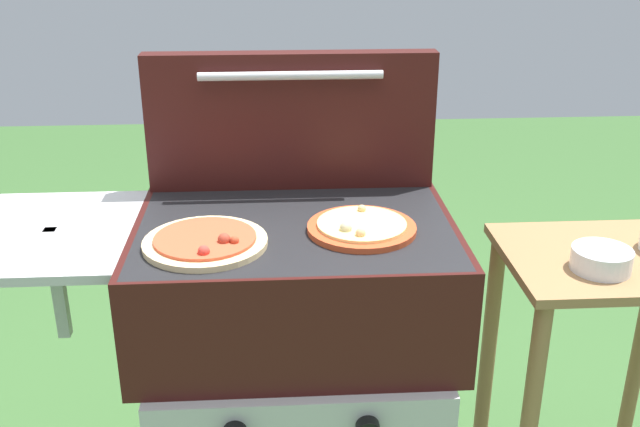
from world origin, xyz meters
name	(u,v)px	position (x,y,z in m)	size (l,w,h in m)	color
grill	(289,288)	(-0.01, 0.00, 0.76)	(0.96, 0.53, 0.90)	#38110F
grill_lid_open	(291,121)	(0.00, 0.21, 1.05)	(0.63, 0.08, 0.30)	#38110F
pizza_pepperoni	(206,242)	(-0.17, -0.09, 0.91)	(0.23, 0.23, 0.03)	beige
pizza_cheese	(361,227)	(0.13, -0.05, 0.91)	(0.21, 0.21, 0.03)	#C64723
prep_table	(595,352)	(0.66, 0.00, 0.57)	(0.44, 0.36, 0.81)	olive
topping_bowl_far	(601,260)	(0.61, -0.06, 0.83)	(0.12, 0.12, 0.04)	silver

